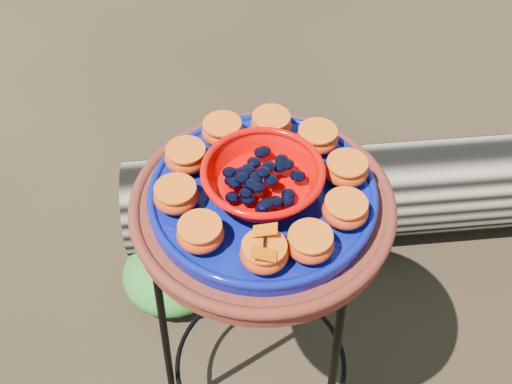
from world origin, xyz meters
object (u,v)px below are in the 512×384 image
(cobalt_plate, at_px, (263,196))
(terracotta_saucer, at_px, (262,208))
(red_bowl, at_px, (263,181))
(plant_stand, at_px, (261,319))
(driftwood_log, at_px, (381,190))

(cobalt_plate, bearing_deg, terracotta_saucer, 0.00)
(terracotta_saucer, distance_m, red_bowl, 0.07)
(plant_stand, distance_m, terracotta_saucer, 0.37)
(plant_stand, relative_size, driftwood_log, 0.47)
(cobalt_plate, bearing_deg, red_bowl, 0.00)
(cobalt_plate, bearing_deg, plant_stand, 0.00)
(red_bowl, bearing_deg, plant_stand, 0.00)
(plant_stand, bearing_deg, cobalt_plate, 0.00)
(terracotta_saucer, bearing_deg, driftwood_log, 75.34)
(cobalt_plate, relative_size, driftwood_log, 0.25)
(terracotta_saucer, distance_m, cobalt_plate, 0.03)
(terracotta_saucer, distance_m, driftwood_log, 0.88)
(plant_stand, height_order, cobalt_plate, cobalt_plate)
(cobalt_plate, xyz_separation_m, red_bowl, (0.00, 0.00, 0.04))
(plant_stand, xyz_separation_m, cobalt_plate, (0.00, 0.00, 0.40))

